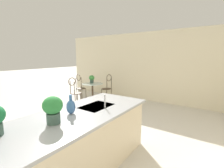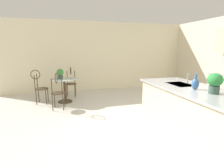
# 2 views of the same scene
# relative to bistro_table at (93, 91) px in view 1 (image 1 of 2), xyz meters

# --- Properties ---
(ground_plane) EXTENTS (40.00, 40.00, 0.00)m
(ground_plane) POSITION_rel_bistro_table_xyz_m (2.75, 1.48, -0.45)
(ground_plane) COLOR beige
(wall_left_window) EXTENTS (0.12, 7.80, 2.70)m
(wall_left_window) POSITION_rel_bistro_table_xyz_m (-1.51, 1.48, 0.90)
(wall_left_window) COLOR beige
(wall_left_window) RESTS_ON ground
(kitchen_island) EXTENTS (2.80, 1.06, 0.92)m
(kitchen_island) POSITION_rel_bistro_table_xyz_m (3.04, 2.33, 0.02)
(kitchen_island) COLOR beige
(kitchen_island) RESTS_ON ground
(bistro_table) EXTENTS (0.80, 0.80, 0.74)m
(bistro_table) POSITION_rel_bistro_table_xyz_m (0.00, 0.00, 0.00)
(bistro_table) COLOR #3D2D1E
(bistro_table) RESTS_ON ground
(chair_near_window) EXTENTS (0.51, 0.44, 1.04)m
(chair_near_window) POSITION_rel_bistro_table_xyz_m (0.72, -0.20, 0.13)
(chair_near_window) COLOR #3D2D1E
(chair_near_window) RESTS_ON ground
(chair_by_island) EXTENTS (0.43, 0.51, 1.04)m
(chair_by_island) POSITION_rel_bistro_table_xyz_m (-0.06, -0.73, 0.13)
(chair_by_island) COLOR #3D2D1E
(chair_by_island) RESTS_ON ground
(chair_toward_desk) EXTENTS (0.51, 0.43, 1.04)m
(chair_toward_desk) POSITION_rel_bistro_table_xyz_m (-0.65, 0.24, 0.13)
(chair_toward_desk) COLOR #3D2D1E
(chair_toward_desk) RESTS_ON ground
(sink_faucet) EXTENTS (0.02, 0.02, 0.22)m
(sink_faucet) POSITION_rel_bistro_table_xyz_m (2.50, 2.51, 0.58)
(sink_faucet) COLOR #B2B5BA
(sink_faucet) RESTS_ON kitchen_island
(potted_plant_on_table) EXTENTS (0.21, 0.21, 0.30)m
(potted_plant_on_table) POSITION_rel_bistro_table_xyz_m (-0.09, -0.11, 0.47)
(potted_plant_on_table) COLOR #385147
(potted_plant_on_table) RESTS_ON bistro_table
(potted_plant_counter_near) EXTENTS (0.25, 0.25, 0.35)m
(potted_plant_counter_near) POSITION_rel_bistro_table_xyz_m (3.35, 2.34, 0.67)
(potted_plant_counter_near) COLOR #385147
(potted_plant_counter_near) RESTS_ON kitchen_island
(vase_on_counter) EXTENTS (0.13, 0.13, 0.29)m
(vase_on_counter) POSITION_rel_bistro_table_xyz_m (3.00, 2.26, 0.58)
(vase_on_counter) COLOR #386099
(vase_on_counter) RESTS_ON kitchen_island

